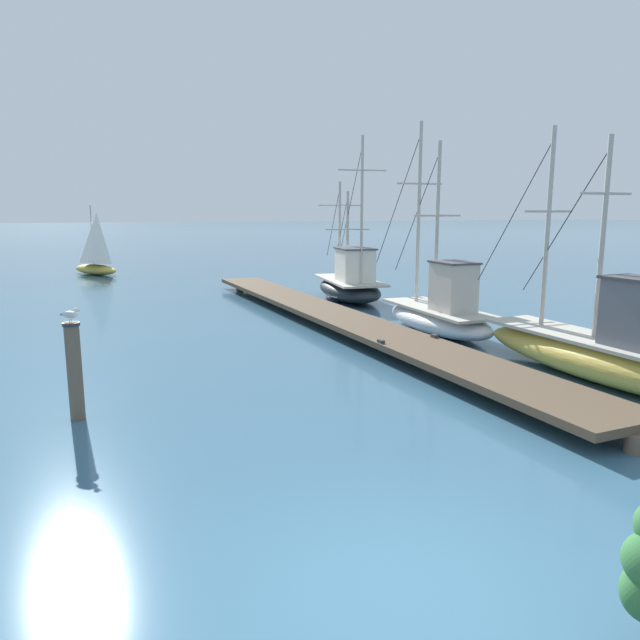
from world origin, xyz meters
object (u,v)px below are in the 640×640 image
at_px(fishing_boat_0, 350,283).
at_px(perched_seagull, 70,314).
at_px(fishing_boat_2, 614,351).
at_px(mooring_piling, 74,369).
at_px(fishing_boat_1, 441,312).
at_px(distant_sailboat, 96,244).

distance_m(fishing_boat_0, perched_seagull, 15.50).
bearing_deg(fishing_boat_0, perched_seagull, -132.02).
bearing_deg(perched_seagull, fishing_boat_0, 47.98).
relative_size(fishing_boat_0, perched_seagull, 19.18).
distance_m(fishing_boat_2, mooring_piling, 10.94).
relative_size(fishing_boat_1, fishing_boat_2, 0.85).
relative_size(fishing_boat_2, distant_sailboat, 2.01).
bearing_deg(perched_seagull, distant_sailboat, 89.01).
distance_m(fishing_boat_0, distant_sailboat, 17.57).
distance_m(fishing_boat_0, mooring_piling, 15.45).
bearing_deg(mooring_piling, perched_seagull, 146.34).
distance_m(fishing_boat_0, fishing_boat_1, 7.24).
height_order(fishing_boat_2, perched_seagull, fishing_boat_2).
bearing_deg(distant_sailboat, fishing_boat_2, -69.48).
distance_m(fishing_boat_2, distant_sailboat, 29.57).
bearing_deg(fishing_boat_2, distant_sailboat, 110.52).
height_order(fishing_boat_0, mooring_piling, fishing_boat_0).
relative_size(fishing_boat_2, mooring_piling, 4.55).
height_order(perched_seagull, distant_sailboat, distant_sailboat).
xyz_separation_m(fishing_boat_0, fishing_boat_2, (0.47, -13.20, 0.01)).
distance_m(fishing_boat_0, fishing_boat_2, 13.20).
xyz_separation_m(fishing_boat_2, perched_seagull, (-10.81, 1.72, 1.20)).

